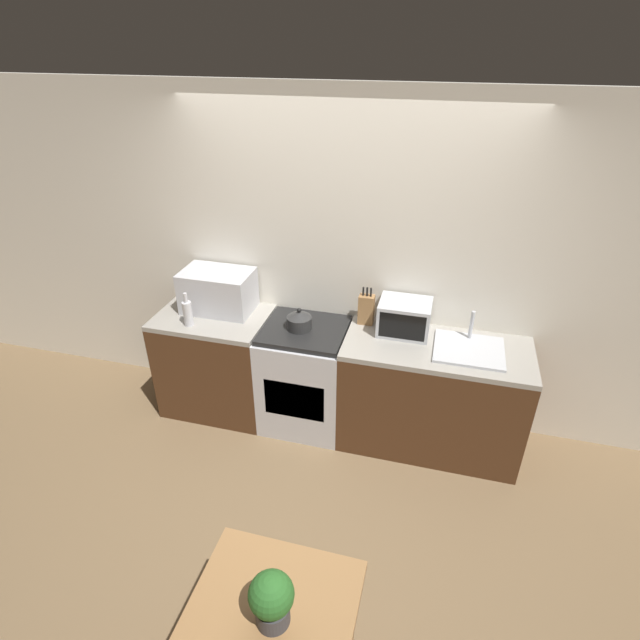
# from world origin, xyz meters

# --- Properties ---
(ground_plane) EXTENTS (16.00, 16.00, 0.00)m
(ground_plane) POSITION_xyz_m (0.00, 0.00, 0.00)
(ground_plane) COLOR brown
(wall_back) EXTENTS (10.00, 0.06, 2.60)m
(wall_back) POSITION_xyz_m (0.00, 1.21, 1.30)
(wall_back) COLOR silver
(wall_back) RESTS_ON ground_plane
(counter_left_run) EXTENTS (0.89, 0.62, 0.90)m
(counter_left_run) POSITION_xyz_m (-1.01, 0.87, 0.45)
(counter_left_run) COLOR #4C2D19
(counter_left_run) RESTS_ON ground_plane
(counter_right_run) EXTENTS (1.35, 0.62, 0.90)m
(counter_right_run) POSITION_xyz_m (0.77, 0.87, 0.45)
(counter_right_run) COLOR #4C2D19
(counter_right_run) RESTS_ON ground_plane
(stove_range) EXTENTS (0.66, 0.62, 0.90)m
(stove_range) POSITION_xyz_m (-0.23, 0.87, 0.45)
(stove_range) COLOR silver
(stove_range) RESTS_ON ground_plane
(kettle) EXTENTS (0.19, 0.19, 0.18)m
(kettle) POSITION_xyz_m (-0.27, 0.86, 0.97)
(kettle) COLOR #2D2D2D
(kettle) RESTS_ON stove_range
(microwave) EXTENTS (0.56, 0.35, 0.33)m
(microwave) POSITION_xyz_m (-0.99, 0.98, 1.07)
(microwave) COLOR silver
(microwave) RESTS_ON counter_left_run
(bottle) EXTENTS (0.07, 0.07, 0.27)m
(bottle) POSITION_xyz_m (-1.11, 0.68, 1.01)
(bottle) COLOR silver
(bottle) RESTS_ON counter_left_run
(knife_block) EXTENTS (0.12, 0.08, 0.31)m
(knife_block) POSITION_xyz_m (0.21, 1.07, 1.02)
(knife_block) COLOR #9E7042
(knife_block) RESTS_ON counter_right_run
(toaster_oven) EXTENTS (0.38, 0.30, 0.25)m
(toaster_oven) POSITION_xyz_m (0.50, 1.01, 1.03)
(toaster_oven) COLOR silver
(toaster_oven) RESTS_ON counter_right_run
(sink_basin) EXTENTS (0.49, 0.43, 0.24)m
(sink_basin) POSITION_xyz_m (0.99, 0.87, 0.91)
(sink_basin) COLOR silver
(sink_basin) RESTS_ON counter_right_run
(dining_table) EXTENTS (0.72, 0.76, 0.73)m
(dining_table) POSITION_xyz_m (0.21, -1.19, 0.62)
(dining_table) COLOR #9E7042
(dining_table) RESTS_ON ground_plane
(potted_plant) EXTENTS (0.19, 0.19, 0.27)m
(potted_plant) POSITION_xyz_m (0.23, -1.18, 0.88)
(potted_plant) COLOR #424247
(potted_plant) RESTS_ON dining_table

